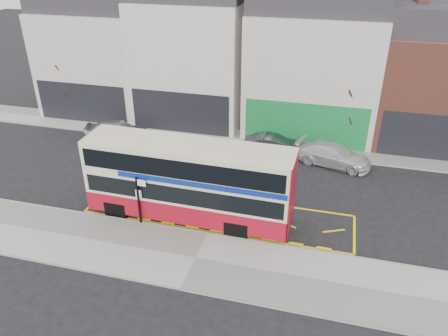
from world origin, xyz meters
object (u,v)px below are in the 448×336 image
(car_white, at_px, (333,155))
(double_decker_bus, at_px, (189,181))
(car_silver, at_px, (117,130))
(bus_stop_post, at_px, (139,196))
(street_tree_left, at_px, (66,70))
(street_tree_right, at_px, (352,94))
(car_grey, at_px, (273,145))

(car_white, bearing_deg, double_decker_bus, 152.54)
(double_decker_bus, relative_size, car_silver, 2.35)
(bus_stop_post, distance_m, car_white, 13.02)
(double_decker_bus, height_order, car_silver, double_decker_bus)
(street_tree_left, height_order, street_tree_right, street_tree_left)
(car_white, bearing_deg, street_tree_right, -0.06)
(street_tree_left, bearing_deg, bus_stop_post, -46.87)
(street_tree_right, bearing_deg, bus_stop_post, -128.71)
(double_decker_bus, distance_m, bus_stop_post, 2.58)
(bus_stop_post, xyz_separation_m, car_grey, (5.12, 9.85, -1.11))
(double_decker_bus, height_order, street_tree_right, street_tree_right)
(car_silver, height_order, street_tree_right, street_tree_right)
(car_silver, height_order, car_white, car_silver)
(car_grey, relative_size, car_white, 0.84)
(double_decker_bus, relative_size, car_white, 2.22)
(car_silver, distance_m, car_white, 15.14)
(car_silver, bearing_deg, bus_stop_post, -159.41)
(bus_stop_post, relative_size, car_white, 0.56)
(bus_stop_post, bearing_deg, car_grey, 64.25)
(car_white, bearing_deg, car_grey, 95.16)
(double_decker_bus, height_order, car_grey, double_decker_bus)
(double_decker_bus, height_order, street_tree_left, street_tree_left)
(car_grey, bearing_deg, car_white, -104.59)
(car_grey, relative_size, street_tree_right, 0.71)
(bus_stop_post, relative_size, street_tree_left, 0.46)
(double_decker_bus, distance_m, car_silver, 11.48)
(bus_stop_post, distance_m, car_silver, 11.06)
(bus_stop_post, bearing_deg, street_tree_right, 53.01)
(car_white, bearing_deg, street_tree_left, 95.24)
(double_decker_bus, height_order, car_white, double_decker_bus)
(double_decker_bus, distance_m, street_tree_right, 13.38)
(double_decker_bus, distance_m, car_grey, 9.16)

